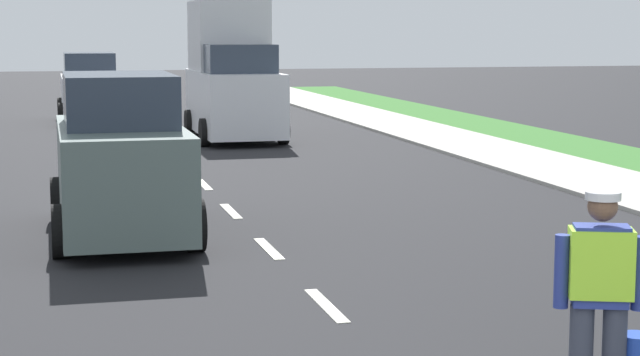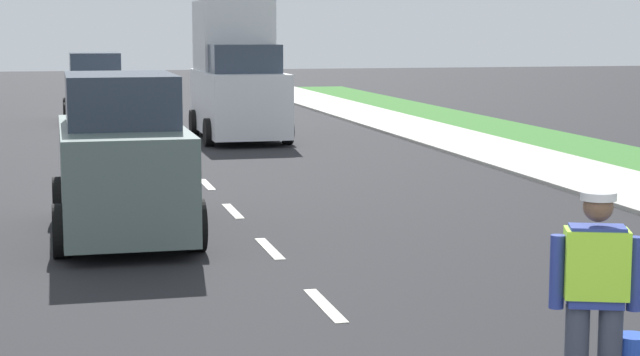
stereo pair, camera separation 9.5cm
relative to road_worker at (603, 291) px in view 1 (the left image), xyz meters
The scene contains 6 objects.
ground_plane 18.89m from the road_worker, 93.65° to the left, with size 96.00×96.00×0.00m, color black.
lane_center_line 23.08m from the road_worker, 92.98° to the left, with size 0.14×46.40×0.01m.
road_worker is the anchor object (origin of this frame).
delivery_truck 20.68m from the road_worker, 88.03° to the left, with size 2.16×4.60×3.54m.
car_oncoming_third 26.82m from the road_worker, 95.68° to the left, with size 1.93×3.88×2.10m.
car_oncoming_lead 8.47m from the road_worker, 110.61° to the left, with size 1.90×4.11×2.23m.
Camera 1 is at (-2.73, -4.94, 2.86)m, focal length 61.25 mm.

